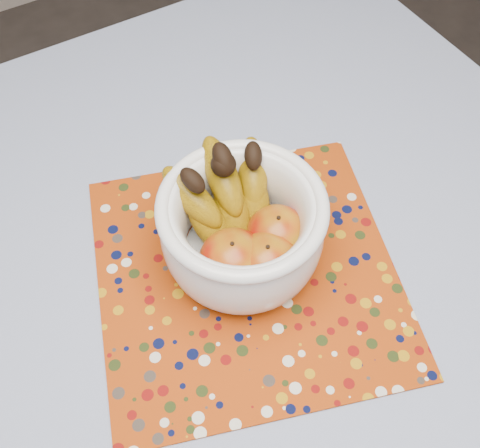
# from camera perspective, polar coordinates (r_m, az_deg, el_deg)

# --- Properties ---
(table) EXTENTS (1.20, 1.20, 0.75)m
(table) POSITION_cam_1_polar(r_m,az_deg,el_deg) (0.77, -2.80, -16.57)
(table) COLOR brown
(table) RESTS_ON ground
(tablecloth) EXTENTS (1.32, 1.32, 0.01)m
(tablecloth) POSITION_cam_1_polar(r_m,az_deg,el_deg) (0.70, -3.08, -14.55)
(tablecloth) COLOR slate
(tablecloth) RESTS_ON table
(placemat) EXTENTS (0.49, 0.49, 0.00)m
(placemat) POSITION_cam_1_polar(r_m,az_deg,el_deg) (0.74, 0.69, -4.97)
(placemat) COLOR #963208
(placemat) RESTS_ON tablecloth
(fruit_bowl) EXTENTS (0.22, 0.22, 0.16)m
(fruit_bowl) POSITION_cam_1_polar(r_m,az_deg,el_deg) (0.70, -0.09, 0.31)
(fruit_bowl) COLOR white
(fruit_bowl) RESTS_ON placemat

